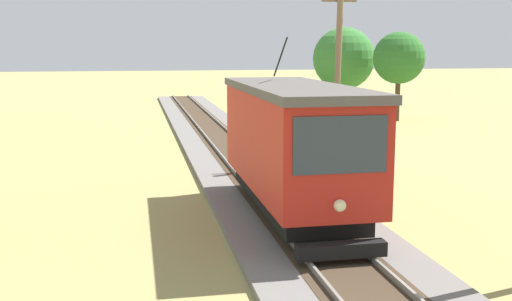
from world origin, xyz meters
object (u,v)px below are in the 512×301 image
Objects in this scene: tree_right_near at (344,59)px; tree_left_far at (399,58)px; red_tram at (293,143)px; utility_pole_mid at (338,72)px.

tree_right_near reaches higher than tree_left_far.
red_tram is 1.47× the size of tree_left_far.
red_tram is 1.14× the size of utility_pole_mid.
utility_pole_mid reaches higher than tree_right_near.
tree_left_far is at bearing 59.69° from red_tram.
red_tram is 8.29m from utility_pole_mid.
tree_right_near is (10.50, 26.25, 1.81)m from red_tram.
tree_left_far is at bearing -64.37° from tree_right_near.
utility_pole_mid reaches higher than tree_left_far.
utility_pole_mid is at bearing -109.75° from tree_right_near.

